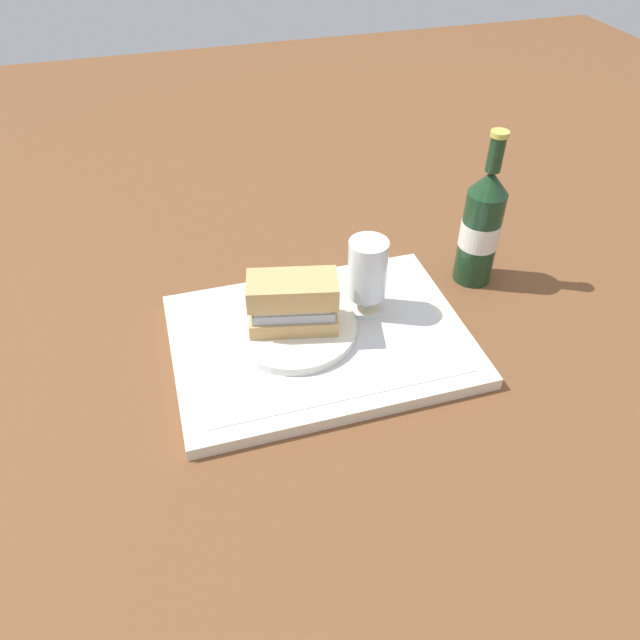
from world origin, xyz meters
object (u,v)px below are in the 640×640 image
Objects in this scene: plate at (294,328)px; beer_glass at (367,273)px; beer_bottle at (481,226)px; sandwich at (295,302)px.

beer_glass reaches higher than plate.
beer_glass is at bearing -166.39° from beer_bottle.
plate is 0.14m from beer_glass.
beer_bottle reaches higher than plate.
sandwich is 1.13× the size of beer_glass.
plate is at bearing -170.04° from beer_glass.
sandwich is 0.53× the size of beer_bottle.
beer_glass is 0.47× the size of beer_bottle.
sandwich reaches higher than plate.
plate is at bearing 180.00° from sandwich.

